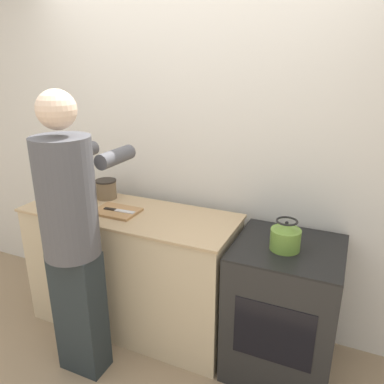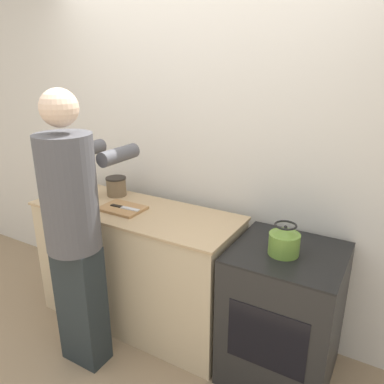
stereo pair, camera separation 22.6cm
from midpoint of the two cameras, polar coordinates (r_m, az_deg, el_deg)
ground_plane at (r=2.83m, az=-8.11°, el=-24.00°), size 12.00×12.00×0.00m
wall_back at (r=2.73m, az=-1.78°, el=5.98°), size 8.00×0.05×2.60m
counter at (r=2.89m, az=-11.39°, el=-11.58°), size 1.55×0.58×0.93m
oven at (r=2.54m, az=11.15°, el=-17.05°), size 0.65×0.62×0.88m
person at (r=2.35m, az=-20.45°, el=-5.79°), size 0.37×0.61×1.80m
cutting_board at (r=2.68m, az=-13.84°, el=-2.92°), size 0.31×0.22×0.02m
knife at (r=2.66m, az=-13.59°, el=-2.78°), size 0.24×0.05×0.01m
kettle at (r=2.24m, az=11.26°, el=-6.82°), size 0.18×0.18×0.19m
bowl_prep at (r=2.92m, az=-19.66°, el=-0.94°), size 0.18×0.18×0.09m
canister_jar at (r=2.95m, az=-15.09°, el=0.40°), size 0.16×0.16×0.15m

